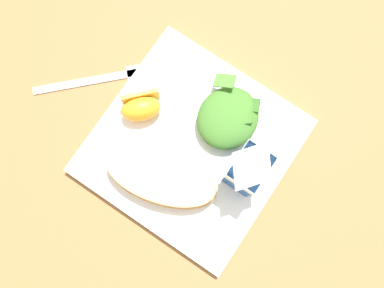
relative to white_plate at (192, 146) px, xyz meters
The scene contains 7 objects.
ground 0.01m from the white_plate, ahead, with size 3.00×3.00×0.00m, color olive.
white_plate is the anchor object (origin of this frame).
cheesy_pizza_bread 0.07m from the white_plate, ahead, with size 0.12×0.19×0.04m.
green_salad_pile 0.07m from the white_plate, 159.32° to the left, with size 0.11×0.10×0.05m.
milk_carton 0.11m from the white_plate, 94.83° to the left, with size 0.06×0.04×0.11m.
orange_wedge_front 0.10m from the white_plate, 93.26° to the right, with size 0.07×0.07×0.04m.
metal_fork 0.18m from the white_plate, 93.30° to the right, with size 0.15×0.15×0.01m.
Camera 1 is at (0.09, 0.06, 0.64)m, focal length 39.02 mm.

